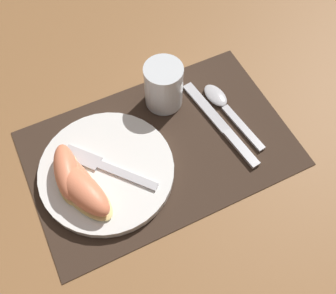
# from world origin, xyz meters

# --- Properties ---
(ground_plane) EXTENTS (3.00, 3.00, 0.00)m
(ground_plane) POSITION_xyz_m (0.00, 0.00, 0.00)
(ground_plane) COLOR olive
(placemat) EXTENTS (0.47, 0.30, 0.00)m
(placemat) POSITION_xyz_m (0.00, 0.00, 0.00)
(placemat) COLOR #38281E
(placemat) RESTS_ON ground_plane
(plate) EXTENTS (0.23, 0.23, 0.02)m
(plate) POSITION_xyz_m (-0.10, -0.01, 0.01)
(plate) COLOR white
(plate) RESTS_ON placemat
(juice_glass) EXTENTS (0.07, 0.07, 0.09)m
(juice_glass) POSITION_xyz_m (0.05, 0.09, 0.04)
(juice_glass) COLOR silver
(juice_glass) RESTS_ON placemat
(knife) EXTENTS (0.05, 0.22, 0.01)m
(knife) POSITION_xyz_m (0.12, -0.01, 0.01)
(knife) COLOR #BCBCC1
(knife) RESTS_ON placemat
(spoon) EXTENTS (0.05, 0.17, 0.01)m
(spoon) POSITION_xyz_m (0.15, 0.03, 0.01)
(spoon) COLOR #BCBCC1
(spoon) RESTS_ON placemat
(fork) EXTENTS (0.13, 0.15, 0.00)m
(fork) POSITION_xyz_m (-0.11, 0.00, 0.02)
(fork) COLOR #BCBCC1
(fork) RESTS_ON plate
(citrus_wedge_0) EXTENTS (0.06, 0.11, 0.04)m
(citrus_wedge_0) POSITION_xyz_m (-0.17, 0.01, 0.04)
(citrus_wedge_0) COLOR #F4DB84
(citrus_wedge_0) RESTS_ON plate
(citrus_wedge_1) EXTENTS (0.07, 0.13, 0.03)m
(citrus_wedge_1) POSITION_xyz_m (-0.16, -0.02, 0.03)
(citrus_wedge_1) COLOR #F4DB84
(citrus_wedge_1) RESTS_ON plate
(citrus_wedge_2) EXTENTS (0.10, 0.14, 0.04)m
(citrus_wedge_2) POSITION_xyz_m (-0.15, -0.03, 0.04)
(citrus_wedge_2) COLOR #F4DB84
(citrus_wedge_2) RESTS_ON plate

